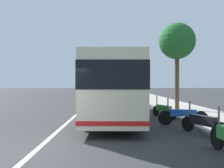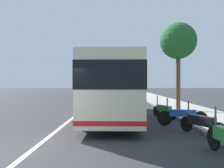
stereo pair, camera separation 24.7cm
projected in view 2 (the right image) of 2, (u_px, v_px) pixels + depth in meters
ground_plane at (26, 155)px, 6.42m from camera, size 220.00×220.00×0.00m
sidewalk_curb at (190, 111)px, 16.31m from camera, size 110.00×3.60×0.14m
lane_divider_line at (80, 112)px, 16.42m from camera, size 110.00×0.16×0.01m
coach_bus at (114, 86)px, 13.82m from camera, size 11.86×2.69×3.19m
motorcycle_nearest_curb at (201, 123)px, 8.88m from camera, size 2.02×1.05×1.26m
motorcycle_angled at (182, 115)px, 10.97m from camera, size 0.34×2.30×1.29m
motorcycle_mid_row at (164, 110)px, 13.43m from camera, size 2.25×0.84×1.25m
car_behind_bus at (119, 95)px, 25.29m from camera, size 4.02×1.79×1.50m
car_side_street at (117, 89)px, 55.14m from camera, size 4.57×1.95×1.52m
car_oncoming at (87, 91)px, 42.19m from camera, size 4.71×2.17×1.59m
roadside_tree_mid_block at (178, 42)px, 16.82m from camera, size 2.59×2.59×6.31m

